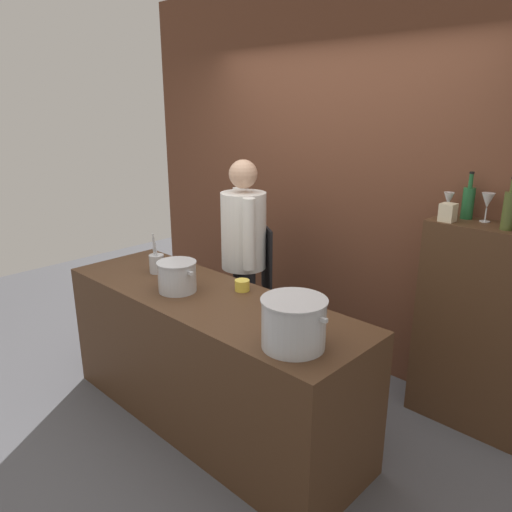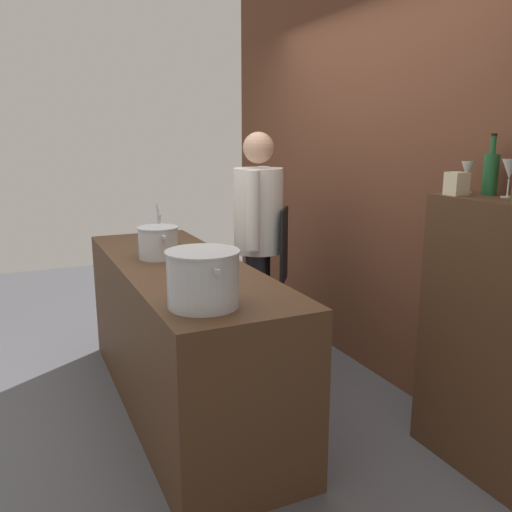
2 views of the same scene
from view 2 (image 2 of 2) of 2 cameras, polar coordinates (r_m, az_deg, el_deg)
ground_plane at (r=3.47m, az=-7.68°, el=-15.42°), size 8.00×8.00×0.00m
brick_back_panel at (r=3.71m, az=13.04°, el=10.42°), size 4.40×0.10×3.00m
prep_counter at (r=3.28m, az=-7.92°, el=-8.47°), size 2.20×0.70×0.90m
bar_cabinet at (r=2.82m, az=24.66°, el=-8.30°), size 0.76×0.32×1.35m
chef at (r=3.68m, az=0.32°, el=2.35°), size 0.46×0.41×1.66m
stockpot_large at (r=2.32m, az=-5.71°, el=-2.43°), size 0.39×0.33×0.25m
stockpot_small at (r=3.29m, az=-10.46°, el=1.45°), size 0.31×0.25×0.19m
utensil_crock at (r=3.69m, az=-10.24°, el=2.25°), size 0.10×0.10×0.29m
butter_jar at (r=3.11m, az=-3.88°, el=-0.18°), size 0.10×0.10×0.07m
wine_bottle_green at (r=2.84m, az=23.90°, el=8.18°), size 0.07×0.07×0.29m
wine_glass_short at (r=2.89m, az=21.78°, el=8.45°), size 0.07×0.07×0.16m
wine_glass_tall at (r=2.76m, az=25.63°, el=8.32°), size 0.08×0.08×0.18m
spice_tin_cream at (r=2.77m, az=20.75°, el=7.28°), size 0.09×0.09×0.11m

